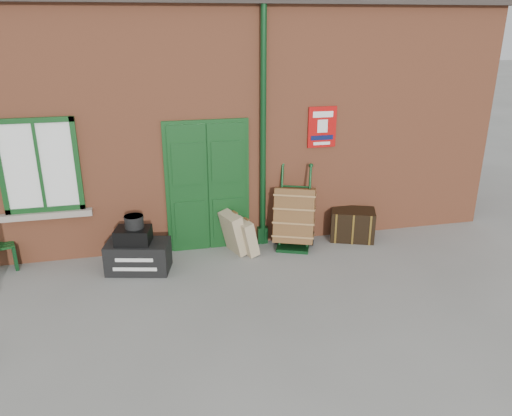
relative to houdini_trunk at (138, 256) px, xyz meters
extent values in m
plane|color=gray|center=(1.52, -0.84, -0.24)|extent=(80.00, 80.00, 0.00)
cube|color=#AA5836|center=(1.52, 2.66, 1.76)|extent=(10.00, 4.00, 4.00)
cube|color=#103D16|center=(1.22, 0.62, 0.86)|extent=(1.42, 0.12, 2.32)
cube|color=white|center=(-1.38, 0.61, 1.41)|extent=(1.20, 0.08, 1.50)
cylinder|color=#0D3516|center=(2.17, 0.58, 1.76)|extent=(0.10, 0.10, 4.00)
cube|color=#B30D0C|center=(3.22, 0.63, 1.81)|extent=(0.50, 0.03, 0.70)
cube|color=#0D3516|center=(-1.96, 0.59, -0.04)|extent=(0.17, 0.40, 0.40)
cube|color=black|center=(0.00, 0.00, 0.00)|extent=(1.07, 0.75, 0.49)
cube|color=black|center=(-0.05, 0.00, 0.37)|extent=(0.61, 0.50, 0.24)
cylinder|color=black|center=(-0.02, 0.03, 0.59)|extent=(0.35, 0.35, 0.20)
cube|color=tan|center=(1.61, 0.32, 0.12)|extent=(0.51, 0.59, 0.73)
cube|color=tan|center=(1.79, 0.22, 0.07)|extent=(0.44, 0.53, 0.63)
cube|color=#0D3516|center=(2.63, 0.22, -0.22)|extent=(0.66, 0.57, 0.06)
cylinder|color=#0D3516|center=(2.48, 0.50, 0.47)|extent=(0.18, 0.38, 1.40)
cylinder|color=#0D3516|center=(2.93, 0.32, 0.47)|extent=(0.18, 0.38, 1.40)
cylinder|color=black|center=(2.42, 0.55, -0.11)|extent=(0.15, 0.27, 0.27)
cylinder|color=black|center=(3.01, 0.31, -0.11)|extent=(0.15, 0.27, 0.27)
cube|color=brown|center=(2.70, 0.39, 0.33)|extent=(0.91, 0.94, 1.04)
cube|color=black|center=(3.81, 0.41, 0.04)|extent=(0.90, 0.75, 0.56)
camera|label=1|loc=(0.24, -7.38, 3.50)|focal=35.00mm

